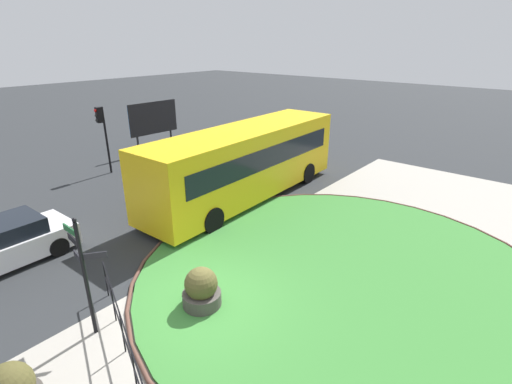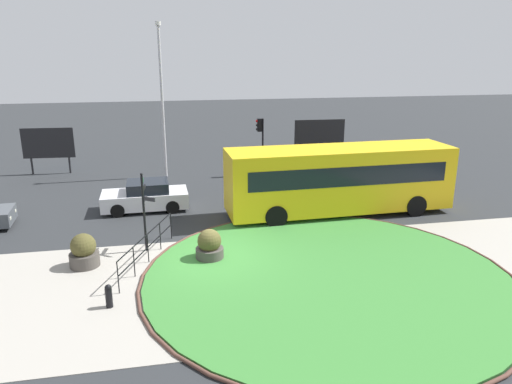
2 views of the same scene
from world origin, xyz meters
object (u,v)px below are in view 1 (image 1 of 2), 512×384
(signpost_directional, at_px, (83,268))
(traffic_light_near, at_px, (102,125))
(car_far_lane, at_px, (5,244))
(billboard_left, at_px, (153,119))
(planter_kerbside, at_px, (201,291))
(bus_yellow, at_px, (245,161))

(signpost_directional, bearing_deg, traffic_light_near, 57.97)
(signpost_directional, distance_m, car_far_lane, 5.19)
(traffic_light_near, relative_size, billboard_left, 1.04)
(car_far_lane, relative_size, billboard_left, 1.22)
(billboard_left, distance_m, planter_kerbside, 16.28)
(billboard_left, bearing_deg, planter_kerbside, -120.08)
(traffic_light_near, relative_size, planter_kerbside, 2.95)
(signpost_directional, height_order, traffic_light_near, traffic_light_near)
(planter_kerbside, bearing_deg, car_far_lane, 110.82)
(bus_yellow, height_order, billboard_left, bus_yellow)
(traffic_light_near, bearing_deg, bus_yellow, 106.42)
(signpost_directional, xyz_separation_m, bus_yellow, (8.83, 2.79, -0.12))
(billboard_left, height_order, planter_kerbside, billboard_left)
(signpost_directional, height_order, car_far_lane, signpost_directional)
(bus_yellow, height_order, car_far_lane, bus_yellow)
(bus_yellow, xyz_separation_m, traffic_light_near, (-2.16, 7.86, 0.88))
(bus_yellow, xyz_separation_m, planter_kerbside, (-6.53, -4.17, -1.17))
(planter_kerbside, bearing_deg, billboard_left, 57.63)
(planter_kerbside, bearing_deg, traffic_light_near, 70.05)
(signpost_directional, bearing_deg, car_far_lane, 91.69)
(car_far_lane, xyz_separation_m, planter_kerbside, (2.45, -6.43, -0.13))
(bus_yellow, distance_m, planter_kerbside, 7.83)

